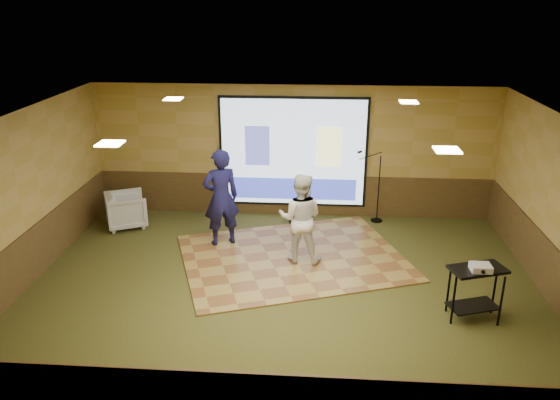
# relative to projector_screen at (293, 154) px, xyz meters

# --- Properties ---
(ground) EXTENTS (9.00, 9.00, 0.00)m
(ground) POSITION_rel_projector_screen_xyz_m (0.00, -3.44, -1.47)
(ground) COLOR #293618
(ground) RESTS_ON ground
(room_shell) EXTENTS (9.04, 7.04, 3.02)m
(room_shell) POSITION_rel_projector_screen_xyz_m (0.00, -3.44, 0.62)
(room_shell) COLOR tan
(room_shell) RESTS_ON ground
(wainscot_back) EXTENTS (9.00, 0.04, 0.95)m
(wainscot_back) POSITION_rel_projector_screen_xyz_m (0.00, 0.04, -1.00)
(wainscot_back) COLOR #432B16
(wainscot_back) RESTS_ON ground
(wainscot_left) EXTENTS (0.04, 7.00, 0.95)m
(wainscot_left) POSITION_rel_projector_screen_xyz_m (-4.48, -3.44, -1.00)
(wainscot_left) COLOR #432B16
(wainscot_left) RESTS_ON ground
(wainscot_right) EXTENTS (0.04, 7.00, 0.95)m
(wainscot_right) POSITION_rel_projector_screen_xyz_m (4.48, -3.44, -1.00)
(wainscot_right) COLOR #432B16
(wainscot_right) RESTS_ON ground
(projector_screen) EXTENTS (3.32, 0.06, 2.52)m
(projector_screen) POSITION_rel_projector_screen_xyz_m (0.00, 0.00, 0.00)
(projector_screen) COLOR black
(projector_screen) RESTS_ON room_shell
(downlight_nw) EXTENTS (0.32, 0.32, 0.02)m
(downlight_nw) POSITION_rel_projector_screen_xyz_m (-2.20, -1.64, 1.50)
(downlight_nw) COLOR #FFEFBF
(downlight_nw) RESTS_ON room_shell
(downlight_ne) EXTENTS (0.32, 0.32, 0.02)m
(downlight_ne) POSITION_rel_projector_screen_xyz_m (2.20, -1.64, 1.50)
(downlight_ne) COLOR #FFEFBF
(downlight_ne) RESTS_ON room_shell
(downlight_sw) EXTENTS (0.32, 0.32, 0.02)m
(downlight_sw) POSITION_rel_projector_screen_xyz_m (-2.20, -4.94, 1.50)
(downlight_sw) COLOR #FFEFBF
(downlight_sw) RESTS_ON room_shell
(downlight_se) EXTENTS (0.32, 0.32, 0.02)m
(downlight_se) POSITION_rel_projector_screen_xyz_m (2.20, -4.94, 1.50)
(downlight_se) COLOR #FFEFBF
(downlight_se) RESTS_ON room_shell
(dance_floor) EXTENTS (4.98, 4.38, 0.03)m
(dance_floor) POSITION_rel_projector_screen_xyz_m (0.13, -2.24, -1.46)
(dance_floor) COLOR olive
(dance_floor) RESTS_ON ground
(player_left) EXTENTS (0.86, 0.74, 1.99)m
(player_left) POSITION_rel_projector_screen_xyz_m (-1.35, -1.72, -0.45)
(player_left) COLOR #181646
(player_left) RESTS_ON dance_floor
(player_right) EXTENTS (0.91, 0.74, 1.74)m
(player_right) POSITION_rel_projector_screen_xyz_m (0.26, -2.36, -0.58)
(player_right) COLOR silver
(player_right) RESTS_ON dance_floor
(av_table) EXTENTS (0.85, 0.45, 0.89)m
(av_table) POSITION_rel_projector_screen_xyz_m (3.06, -4.14, -0.86)
(av_table) COLOR black
(av_table) RESTS_ON ground
(projector) EXTENTS (0.31, 0.26, 0.10)m
(projector) POSITION_rel_projector_screen_xyz_m (3.07, -4.22, -0.53)
(projector) COLOR silver
(projector) RESTS_ON av_table
(mic_stand) EXTENTS (0.65, 0.27, 1.65)m
(mic_stand) POSITION_rel_projector_screen_xyz_m (1.87, -0.24, -0.98)
(mic_stand) COLOR black
(mic_stand) RESTS_ON ground
(banquet_chair) EXTENTS (1.10, 1.09, 0.76)m
(banquet_chair) POSITION_rel_projector_screen_xyz_m (-3.61, -0.93, -1.09)
(banquet_chair) COLOR gray
(banquet_chair) RESTS_ON ground
(duffel_bag) EXTENTS (0.44, 0.32, 0.26)m
(duffel_bag) POSITION_rel_projector_screen_xyz_m (0.15, -0.40, -1.35)
(duffel_bag) COLOR black
(duffel_bag) RESTS_ON ground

